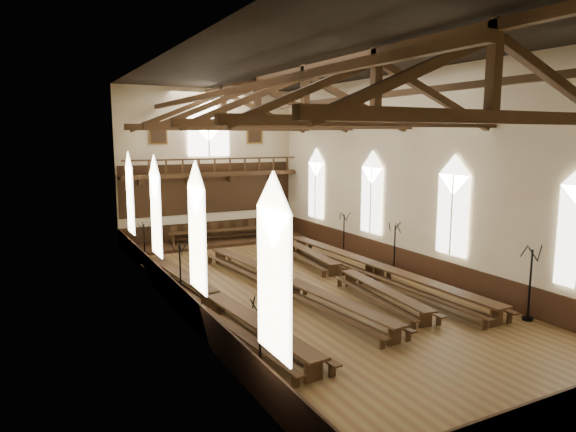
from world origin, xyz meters
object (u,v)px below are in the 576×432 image
Objects in this scene: candelabrum_right_far at (344,241)px; dais at (225,241)px; refectory_row_a at (212,298)px; candelabrum_left_far at (145,253)px; high_table at (225,231)px; candelabrum_left_near at (260,358)px; refectory_row_d at (375,268)px; candelabrum_left_mid at (181,285)px; candelabrum_right_near at (529,298)px; candelabrum_right_mid at (394,257)px; refectory_row_c at (342,271)px; refectory_row_b at (285,282)px.

dais is at bearing 129.13° from candelabrum_right_far.
refectory_row_a is 8.50m from candelabrum_left_far.
high_table is 2.96× the size of candelabrum_right_far.
candelabrum_left_near is (-0.82, -6.37, 0.22)m from refectory_row_a.
candelabrum_left_mid is at bearing 175.18° from refectory_row_d.
dais is 19.52m from candelabrum_right_near.
candelabrum_right_near is at bearing -90.00° from candelabrum_right_far.
candelabrum_right_mid is (5.11, -10.93, 0.01)m from high_table.
candelabrum_right_mid is (3.24, 0.13, 0.29)m from refectory_row_c.
candelabrum_right_mid reaches higher than candelabrum_left_far.
candelabrum_left_far is 0.84× the size of candelabrum_right_near.
candelabrum_left_mid is 1.07× the size of candelabrum_right_far.
candelabrum_left_far is (-5.99, -3.95, 0.64)m from dais.
refectory_row_c is at bearing 112.68° from candelabrum_right_near.
refectory_row_c is 11.22m from dais.
candelabrum_left_mid is 13.68m from candelabrum_right_near.
candelabrum_left_near is (-9.36, -7.17, 0.19)m from refectory_row_d.
refectory_row_d is (1.50, -0.55, 0.10)m from refectory_row_c.
candelabrum_left_near is 1.04× the size of candelabrum_right_far.
refectory_row_c is 5.67× the size of candelabrum_left_far.
candelabrum_right_near is at bearing -76.39° from refectory_row_d.
candelabrum_right_near is (6.62, -7.23, 0.35)m from refectory_row_b.
candelabrum_right_near is 1.17× the size of candelabrum_right_far.
candelabrum_right_far is at bearing 38.73° from refectory_row_b.
candelabrum_right_mid is at bearing -32.16° from candelabrum_left_far.
candelabrum_left_near is at bearing -90.00° from candelabrum_left_mid.
refectory_row_b is 4.56m from candelabrum_left_mid.
high_table is 19.71m from candelabrum_left_near.
candelabrum_right_near is at bearing -53.26° from candelabrum_left_far.
refectory_row_d is 1.88m from candelabrum_right_mid.
refectory_row_d reaches higher than dais.
candelabrum_right_mid is at bearing -0.55° from candelabrum_left_mid.
candelabrum_left_far is at bearing 140.69° from refectory_row_d.
high_table is at bearing 115.08° from candelabrum_right_mid.
dais is 4.32× the size of candelabrum_left_mid.
candelabrum_right_mid reaches higher than candelabrum_left_near.
candelabrum_right_near reaches higher than high_table.
candelabrum_right_far reaches higher than refectory_row_a.
candelabrum_left_far is 0.94× the size of candelabrum_right_mid.
refectory_row_a is 11.97m from candelabrum_right_far.
candelabrum_left_far reaches higher than refectory_row_d.
candelabrum_right_mid reaches higher than refectory_row_b.
refectory_row_a is 5.69× the size of candelabrum_left_near.
refectory_row_b is 1.03× the size of refectory_row_c.
candelabrum_left_mid reaches higher than refectory_row_d.
candelabrum_left_mid reaches higher than candelabrum_right_far.
candelabrum_left_near is 1.06× the size of candelabrum_left_far.
candelabrum_right_mid is (11.10, 7.85, 0.00)m from candelabrum_left_near.
candelabrum_left_near is at bearing -144.73° from candelabrum_right_mid.
high_table is at bearing 72.32° from candelabrum_left_near.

